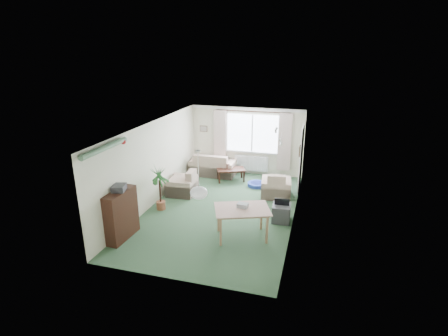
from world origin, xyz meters
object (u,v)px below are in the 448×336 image
(dining_table, at_px, (242,223))
(tv_cube, at_px, (281,213))
(bookshelf, at_px, (121,215))
(pet_bed, at_px, (257,184))
(sofa, at_px, (213,164))
(houseplant, at_px, (160,188))
(armchair_corner, at_px, (276,184))
(coffee_table, at_px, (231,175))
(armchair_left, at_px, (182,182))

(dining_table, distance_m, tv_cube, 1.37)
(bookshelf, relative_size, pet_bed, 2.00)
(dining_table, bearing_deg, sofa, 116.25)
(tv_cube, bearing_deg, sofa, 131.43)
(houseplant, xyz_separation_m, tv_cube, (3.35, 0.21, -0.40))
(houseplant, distance_m, pet_bed, 3.40)
(armchair_corner, height_order, houseplant, houseplant)
(armchair_corner, relative_size, houseplant, 0.69)
(houseplant, bearing_deg, bookshelf, -96.43)
(houseplant, relative_size, dining_table, 1.08)
(armchair_corner, bearing_deg, coffee_table, -35.80)
(coffee_table, relative_size, houseplant, 0.74)
(houseplant, height_order, pet_bed, houseplant)
(sofa, xyz_separation_m, armchair_left, (-0.40, -1.95, -0.01))
(bookshelf, bearing_deg, coffee_table, 74.24)
(sofa, relative_size, coffee_table, 1.69)
(armchair_left, xyz_separation_m, coffee_table, (1.17, 1.52, -0.17))
(sofa, distance_m, tv_cube, 4.07)
(armchair_corner, height_order, bookshelf, bookshelf)
(armchair_left, distance_m, pet_bed, 2.49)
(sofa, bearing_deg, pet_bed, 158.10)
(tv_cube, relative_size, pet_bed, 0.84)
(tv_cube, bearing_deg, armchair_corner, 100.59)
(sofa, height_order, bookshelf, bookshelf)
(sofa, distance_m, bookshelf, 4.90)
(dining_table, height_order, pet_bed, dining_table)
(tv_cube, bearing_deg, armchair_left, 160.60)
(sofa, height_order, armchair_left, sofa)
(sofa, xyz_separation_m, bookshelf, (-0.74, -4.84, 0.20))
(armchair_left, distance_m, dining_table, 3.18)
(bookshelf, relative_size, tv_cube, 2.37)
(tv_cube, distance_m, pet_bed, 2.51)
(sofa, xyz_separation_m, armchair_corner, (2.44, -1.33, -0.00))
(coffee_table, bearing_deg, houseplant, -115.79)
(coffee_table, xyz_separation_m, tv_cube, (2.03, -2.52, 0.02))
(sofa, relative_size, bookshelf, 1.33)
(bookshelf, xyz_separation_m, pet_bed, (2.46, 4.15, -0.54))
(armchair_corner, xyz_separation_m, tv_cube, (0.36, -1.61, -0.16))
(houseplant, bearing_deg, sofa, 80.11)
(coffee_table, bearing_deg, armchair_corner, -28.51)
(bookshelf, distance_m, houseplant, 1.70)
(armchair_left, height_order, bookshelf, bookshelf)
(sofa, xyz_separation_m, pet_bed, (1.72, -0.69, -0.34))
(coffee_table, distance_m, dining_table, 3.82)
(tv_cube, height_order, pet_bed, tv_cube)
(armchair_left, bearing_deg, houseplant, -10.02)
(bookshelf, distance_m, pet_bed, 4.85)
(armchair_left, xyz_separation_m, pet_bed, (2.12, 1.26, -0.33))
(houseplant, bearing_deg, dining_table, -19.24)
(armchair_left, distance_m, tv_cube, 3.36)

